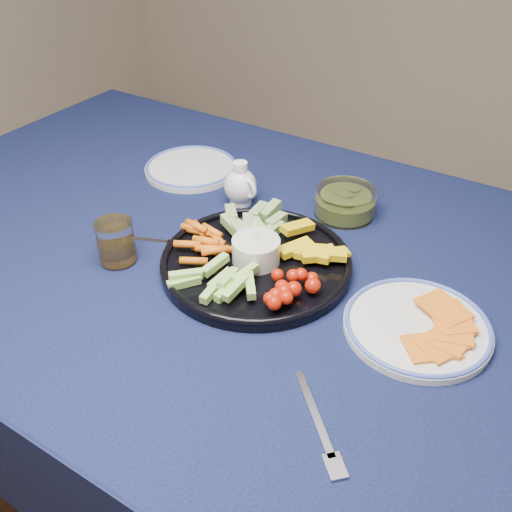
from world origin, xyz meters
The scene contains 9 objects.
dining_table centered at (0.00, 0.00, 0.66)m, with size 1.67×1.07×0.75m.
crudite_platter centered at (0.09, -0.04, 0.77)m, with size 0.36×0.36×0.12m.
creamer_pitcher centered at (-0.07, 0.15, 0.79)m, with size 0.09×0.07×0.10m.
pickle_bowl centered at (0.15, 0.23, 0.77)m, with size 0.13×0.13×0.06m.
cheese_plate centered at (0.41, -0.04, 0.76)m, with size 0.24×0.24×0.03m.
juice_tumbler centered at (-0.15, -0.16, 0.78)m, with size 0.07×0.07×0.09m.
fork_left centered at (-0.14, -0.08, 0.75)m, with size 0.16×0.08×0.00m.
fork_right centered at (0.37, -0.31, 0.75)m, with size 0.15×0.14×0.00m.
side_plate_extra centered at (-0.25, 0.21, 0.76)m, with size 0.23×0.23×0.02m.
Camera 1 is at (0.56, -0.77, 1.41)m, focal length 40.00 mm.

